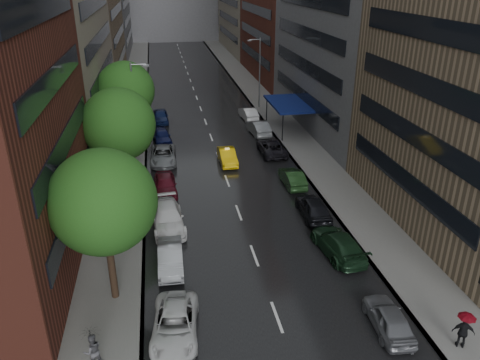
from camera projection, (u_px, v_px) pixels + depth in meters
name	position (u px, v px, depth m)	size (l,w,h in m)	color
road	(198.00, 101.00, 66.36)	(14.00, 140.00, 0.01)	black
sidewalk_left	(133.00, 104.00, 64.91)	(4.00, 140.00, 0.15)	gray
sidewalk_right	(260.00, 98.00, 67.75)	(4.00, 140.00, 0.15)	gray
tree_near	(103.00, 202.00, 23.97)	(5.59, 5.59, 8.91)	#382619
tree_mid	(119.00, 125.00, 35.79)	(5.65, 5.65, 9.01)	#382619
tree_far	(126.00, 90.00, 45.91)	(5.67, 5.67, 9.04)	#382619
taxi	(227.00, 156.00, 44.70)	(1.50, 4.29, 1.41)	yellow
parked_cars_left	(165.00, 181.00, 39.34)	(2.77, 41.94, 1.58)	silver
parked_cars_right	(289.00, 173.00, 40.98)	(2.65, 42.43, 1.61)	slate
ped_black_umbrella	(92.00, 345.00, 21.25)	(1.05, 0.98, 2.09)	#4C4B50
ped_red_umbrella	(464.00, 327.00, 22.38)	(1.11, 0.84, 2.01)	black
street_lamp_left	(135.00, 107.00, 45.17)	(1.74, 0.22, 9.00)	gray
street_lamp_right	(259.00, 72.00, 61.08)	(1.74, 0.22, 9.00)	gray
awning	(288.00, 104.00, 53.01)	(4.00, 8.00, 3.12)	navy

